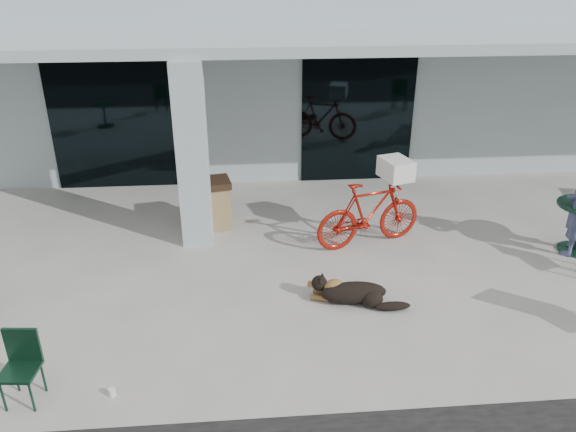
{
  "coord_description": "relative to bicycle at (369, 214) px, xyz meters",
  "views": [
    {
      "loc": [
        -0.66,
        -6.59,
        4.62
      ],
      "look_at": [
        -0.02,
        1.04,
        1.0
      ],
      "focal_mm": 35.0,
      "sensor_mm": 36.0,
      "label": 1
    }
  ],
  "objects": [
    {
      "name": "bicycle",
      "position": [
        0.0,
        0.0,
        0.0
      ],
      "size": [
        2.02,
        1.08,
        1.17
      ],
      "primitive_type": "imported",
      "rotation": [
        0.0,
        0.0,
        1.86
      ],
      "color": "#A2190D",
      "rests_on": "ground"
    },
    {
      "name": "building",
      "position": [
        -1.44,
        6.6,
        1.67
      ],
      "size": [
        22.0,
        7.0,
        4.5
      ],
      "primitive_type": "cube",
      "color": "#A9B7C0",
      "rests_on": "ground"
    },
    {
      "name": "trash_receptacle",
      "position": [
        -2.64,
        0.9,
        -0.12
      ],
      "size": [
        0.64,
        0.64,
        0.93
      ],
      "primitive_type": null,
      "rotation": [
        0.0,
        0.0,
        0.18
      ],
      "color": "olive",
      "rests_on": "ground"
    },
    {
      "name": "cafe_chair_near",
      "position": [
        -4.65,
        -3.4,
        -0.15
      ],
      "size": [
        0.43,
        0.47,
        0.87
      ],
      "primitive_type": null,
      "rotation": [
        0.0,
        0.0,
        -0.1
      ],
      "color": "#123524",
      "rests_on": "ground"
    },
    {
      "name": "overhang",
      "position": [
        -1.44,
        1.7,
        2.63
      ],
      "size": [
        22.0,
        2.8,
        0.18
      ],
      "primitive_type": "cube",
      "color": "#A9B7C0",
      "rests_on": "column"
    },
    {
      "name": "storefront_glass_left",
      "position": [
        -4.64,
        3.08,
        0.77
      ],
      "size": [
        2.8,
        0.06,
        2.7
      ],
      "primitive_type": "cube",
      "color": "black",
      "rests_on": "ground"
    },
    {
      "name": "storefront_glass_right",
      "position": [
        0.36,
        3.08,
        0.77
      ],
      "size": [
        2.4,
        0.06,
        2.7
      ],
      "primitive_type": "cube",
      "color": "black",
      "rests_on": "ground"
    },
    {
      "name": "ground",
      "position": [
        -1.44,
        -1.9,
        -0.58
      ],
      "size": [
        80.0,
        80.0,
        0.0
      ],
      "primitive_type": "plane",
      "color": "#B6B3AC",
      "rests_on": "ground"
    },
    {
      "name": "column",
      "position": [
        -2.94,
        0.4,
        0.98
      ],
      "size": [
        0.5,
        0.5,
        3.12
      ],
      "primitive_type": "cube",
      "color": "#A9B7C0",
      "rests_on": "ground"
    },
    {
      "name": "dog",
      "position": [
        -0.59,
        -1.76,
        -0.4
      ],
      "size": [
        1.17,
        0.7,
        0.37
      ],
      "primitive_type": null,
      "rotation": [
        0.0,
        0.0,
        -0.32
      ],
      "color": "black",
      "rests_on": "ground"
    },
    {
      "name": "laundry_basket",
      "position": [
        0.43,
        0.13,
        0.75
      ],
      "size": [
        0.57,
        0.67,
        0.34
      ],
      "primitive_type": "cube",
      "rotation": [
        0.0,
        0.0,
        1.86
      ],
      "color": "white",
      "rests_on": "bicycle"
    },
    {
      "name": "cup_near_dog",
      "position": [
        -3.7,
        -3.4,
        -0.54
      ],
      "size": [
        0.08,
        0.08,
        0.1
      ],
      "primitive_type": "cylinder",
      "rotation": [
        0.0,
        0.0,
        0.08
      ],
      "color": "white",
      "rests_on": "ground"
    }
  ]
}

